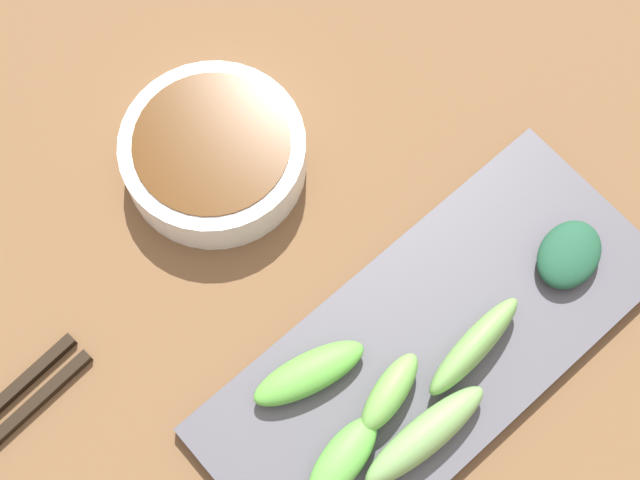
# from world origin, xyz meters

# --- Properties ---
(tabletop) EXTENTS (2.10, 2.10, 0.02)m
(tabletop) POSITION_xyz_m (0.00, 0.00, 0.01)
(tabletop) COLOR brown
(tabletop) RESTS_ON ground
(sauce_bowl) EXTENTS (0.14, 0.14, 0.04)m
(sauce_bowl) POSITION_xyz_m (-0.12, -0.04, 0.04)
(sauce_bowl) COLOR white
(sauce_bowl) RESTS_ON tabletop
(serving_plate) EXTENTS (0.15, 0.34, 0.01)m
(serving_plate) POSITION_xyz_m (0.09, -0.02, 0.03)
(serving_plate) COLOR #494951
(serving_plate) RESTS_ON tabletop
(broccoli_stalk_0) EXTENTS (0.04, 0.07, 0.02)m
(broccoli_stalk_0) POSITION_xyz_m (0.10, -0.12, 0.04)
(broccoli_stalk_0) COLOR #5EB346
(broccoli_stalk_0) RESTS_ON serving_plate
(broccoli_stalk_1) EXTENTS (0.04, 0.07, 0.03)m
(broccoli_stalk_1) POSITION_xyz_m (0.09, -0.06, 0.05)
(broccoli_stalk_1) COLOR #72B551
(broccoli_stalk_1) RESTS_ON serving_plate
(broccoli_stalk_2) EXTENTS (0.03, 0.09, 0.03)m
(broccoli_stalk_2) POSITION_xyz_m (0.11, -0.00, 0.05)
(broccoli_stalk_2) COLOR #72AA55
(broccoli_stalk_2) RESTS_ON serving_plate
(broccoli_stalk_3) EXTENTS (0.05, 0.09, 0.02)m
(broccoli_stalk_3) POSITION_xyz_m (0.05, -0.10, 0.04)
(broccoli_stalk_3) COLOR #5CB040
(broccoli_stalk_3) RESTS_ON serving_plate
(broccoli_leafy_4) EXTENTS (0.05, 0.06, 0.02)m
(broccoli_leafy_4) POSITION_xyz_m (0.10, 0.10, 0.04)
(broccoli_leafy_4) COLOR #1D4E35
(broccoli_leafy_4) RESTS_ON serving_plate
(broccoli_stalk_5) EXTENTS (0.03, 0.10, 0.03)m
(broccoli_stalk_5) POSITION_xyz_m (0.13, -0.07, 0.05)
(broccoli_stalk_5) COLOR #74A55B
(broccoli_stalk_5) RESTS_ON serving_plate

